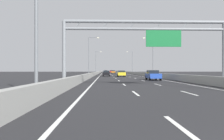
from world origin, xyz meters
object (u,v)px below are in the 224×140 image
Objects in this scene: streetlamp_left_mid at (90,54)px; red_car at (111,71)px; streetlamp_left_far at (96,61)px; white_car at (106,72)px; streetlamp_right_far at (132,61)px; yellow_car at (121,73)px; silver_car at (106,72)px; sign_gantry at (147,36)px; blue_car at (153,75)px; streetlamp_left_near at (40,2)px; streetlamp_right_mid at (152,54)px; black_car at (106,73)px; orange_car at (113,72)px.

red_car is (7.48, 83.44, -4.62)m from streetlamp_left_mid.
white_car is at bearing 80.17° from streetlamp_left_far.
yellow_car is at bearing -100.41° from streetlamp_right_far.
sign_gantry is at bearing -88.15° from silver_car.
blue_car is (-3.84, -59.66, -4.61)m from streetlamp_right_far.
streetlamp_left_mid is 43.44m from streetlamp_right_far.
streetlamp_left_near is 40.79m from streetlamp_left_mid.
sign_gantry is 1.66× the size of streetlamp_right_mid.
sign_gantry is 115.63m from red_car.
sign_gantry reaches higher than yellow_car.
white_car is (4.04, 64.11, -4.63)m from streetlamp_left_mid.
streetlamp_right_far is at bearing 79.63° from streetlamp_left_near.
streetlamp_left_far is 60.86m from blue_car.
red_car is (3.41, 2.97, 0.04)m from silver_car.
white_car is 60.13m from black_car.
streetlamp_right_far is 16.63m from orange_car.
streetlamp_right_mid reaches higher than blue_car.
streetlamp_left_far and streetlamp_right_far have the same top height.
orange_car is at bearing 82.12° from streetlamp_left_mid.
streetlamp_right_far is at bearing -74.69° from silver_car.
red_car is at bearing 84.88° from streetlamp_left_mid.
yellow_car is at bearing 79.66° from streetlamp_left_near.
orange_car is 0.92× the size of yellow_car.
streetlamp_right_mid is 2.07× the size of black_car.
sign_gantry is at bearing -102.68° from streetlamp_right_mid.
red_car is 82.75m from yellow_car.
streetlamp_left_near is at bearing -110.10° from streetlamp_right_mid.
white_car is 19.63m from red_car.
white_car is 83.28m from blue_car.
red_car is at bearing 92.02° from blue_car.
streetlamp_left_mid is at bearing -95.12° from red_car.
sign_gantry is 3.45× the size of yellow_car.
streetlamp_left_near is 25.00m from blue_car.
yellow_car is at bearing 100.23° from blue_car.
blue_car is (3.49, -73.85, 0.04)m from orange_car.
streetlamp_left_near is 1.00× the size of streetlamp_right_mid.
black_car is at bearing -106.61° from streetlamp_right_far.
streetlamp_left_far is at bearing 100.68° from yellow_car.
streetlamp_right_mid is at bearing 69.90° from streetlamp_left_near.
blue_car is at bearing -72.65° from black_car.
blue_car is 102.38m from red_car.
white_car reaches higher than silver_car.
black_car is 1.00× the size of yellow_car.
silver_car is (4.07, 121.27, -4.66)m from streetlamp_left_near.
streetlamp_right_mid is 40.79m from streetlamp_right_far.
red_car is at bearing 80.05° from streetlamp_left_far.
black_car is (-3.75, 36.11, -4.08)m from sign_gantry.
silver_car is 1.05× the size of blue_car.
white_car is at bearing 89.92° from black_car.
streetlamp_left_mid is (-7.70, 32.12, 0.57)m from sign_gantry.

